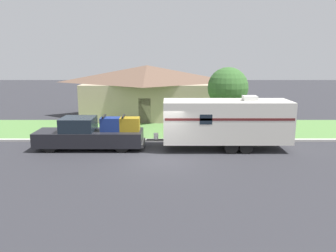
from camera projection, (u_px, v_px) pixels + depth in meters
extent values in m
plane|color=#2D2D33|center=(162.00, 159.00, 17.79)|extent=(120.00, 120.00, 0.00)
cube|color=beige|center=(163.00, 140.00, 21.44)|extent=(80.00, 0.30, 0.14)
cube|color=#568442|center=(164.00, 129.00, 25.02)|extent=(80.00, 7.00, 0.03)
cube|color=tan|center=(148.00, 99.00, 30.15)|extent=(10.85, 7.10, 3.14)
pyramid|color=brown|center=(147.00, 74.00, 29.66)|extent=(11.72, 7.67, 1.53)
cube|color=#4C3828|center=(145.00, 111.00, 26.81)|extent=(1.00, 0.06, 2.10)
cylinder|color=black|center=(50.00, 145.00, 18.87)|extent=(0.90, 0.28, 0.90)
cylinder|color=black|center=(59.00, 138.00, 20.39)|extent=(0.90, 0.28, 0.90)
cylinder|color=black|center=(122.00, 145.00, 18.86)|extent=(0.90, 0.28, 0.90)
cylinder|color=black|center=(126.00, 138.00, 20.38)|extent=(0.90, 0.28, 0.90)
cube|color=black|center=(68.00, 138.00, 19.58)|extent=(3.71, 1.92, 0.86)
cube|color=#19232D|center=(79.00, 124.00, 19.40)|extent=(1.93, 1.76, 0.80)
cube|color=black|center=(121.00, 138.00, 19.57)|extent=(2.60, 1.92, 0.86)
cube|color=#333333|center=(144.00, 143.00, 19.64)|extent=(0.12, 1.72, 0.20)
cube|color=navy|center=(111.00, 124.00, 19.40)|extent=(1.15, 0.80, 0.80)
cube|color=black|center=(105.00, 116.00, 19.30)|extent=(0.10, 0.88, 0.08)
cube|color=olive|center=(130.00, 124.00, 19.40)|extent=(1.15, 0.80, 0.80)
cube|color=black|center=(124.00, 116.00, 19.30)|extent=(0.10, 0.88, 0.08)
cylinder|color=black|center=(232.00, 147.00, 18.63)|extent=(0.77, 0.22, 0.77)
cylinder|color=black|center=(226.00, 138.00, 20.61)|extent=(0.77, 0.22, 0.77)
cylinder|color=black|center=(247.00, 147.00, 18.63)|extent=(0.77, 0.22, 0.77)
cylinder|color=black|center=(239.00, 138.00, 20.61)|extent=(0.77, 0.22, 0.77)
cube|color=silver|center=(227.00, 121.00, 19.35)|extent=(7.40, 2.31, 2.42)
cube|color=#5B1E1E|center=(230.00, 120.00, 18.15)|extent=(7.25, 0.01, 0.14)
cube|color=#383838|center=(156.00, 140.00, 19.60)|extent=(1.03, 0.12, 0.10)
cylinder|color=silver|center=(156.00, 136.00, 19.55)|extent=(0.28, 0.28, 0.36)
cube|color=silver|center=(250.00, 98.00, 19.06)|extent=(0.80, 0.68, 0.28)
cube|color=#19232D|center=(207.00, 120.00, 18.15)|extent=(0.70, 0.01, 0.56)
cylinder|color=brown|center=(190.00, 130.00, 22.02)|extent=(0.09, 0.09, 1.16)
cube|color=#B2B2B2|center=(190.00, 120.00, 21.87)|extent=(0.48, 0.20, 0.22)
cylinder|color=brown|center=(227.00, 118.00, 23.52)|extent=(0.24, 0.24, 2.22)
sphere|color=#38662D|center=(228.00, 88.00, 23.06)|extent=(2.86, 2.86, 2.86)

